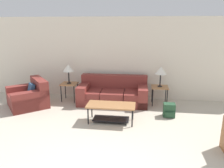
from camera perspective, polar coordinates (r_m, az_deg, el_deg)
The scene contains 9 objects.
wall_back at distance 7.08m, azimuth 1.35°, elevation 6.68°, with size 9.04×0.06×2.60m.
couch at distance 6.74m, azimuth 0.29°, elevation -2.56°, with size 2.10×1.02×0.82m.
armchair at distance 6.94m, azimuth -20.82°, elevation -3.14°, with size 1.48×1.49×0.80m.
coffee_table at distance 5.41m, azimuth -0.26°, elevation -6.58°, with size 1.19×0.53×0.46m.
side_table_left at distance 7.03m, azimuth -11.10°, elevation -0.32°, with size 0.50×0.47×0.57m.
side_table_right at distance 6.69m, azimuth 12.36°, elevation -1.17°, with size 0.50×0.47×0.57m.
table_lamp_left at distance 6.90m, azimuth -11.33°, elevation 4.07°, with size 0.35×0.35×0.61m.
table_lamp_right at distance 6.56m, azimuth 12.63°, elevation 3.43°, with size 0.35×0.35×0.61m.
backpack at distance 5.97m, azimuth 14.68°, elevation -6.65°, with size 0.30×0.31×0.36m.
Camera 1 is at (0.76, -2.56, 2.35)m, focal length 35.00 mm.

